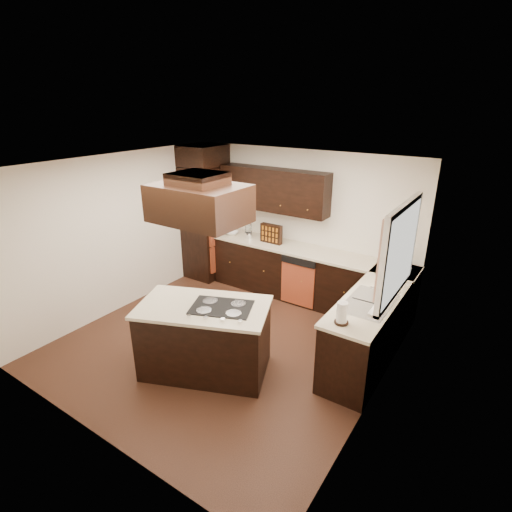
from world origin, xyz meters
name	(u,v)px	position (x,y,z in m)	size (l,w,h in m)	color
floor	(227,342)	(0.00, 0.00, -0.01)	(4.20, 4.20, 0.02)	#583220
ceiling	(222,165)	(0.00, 0.00, 2.51)	(4.20, 4.20, 0.02)	silver
wall_back	(299,223)	(0.00, 2.11, 1.25)	(4.20, 0.02, 2.50)	white
wall_front	(82,334)	(0.00, -2.11, 1.25)	(4.20, 0.02, 2.50)	white
wall_left	(120,234)	(-2.11, 0.00, 1.25)	(0.02, 4.20, 2.50)	white
wall_right	(384,303)	(2.11, 0.00, 1.25)	(0.02, 4.20, 2.50)	white
oven_column	(206,223)	(-1.78, 1.71, 1.06)	(0.65, 0.75, 2.12)	black
wall_oven_face	(220,223)	(-1.43, 1.71, 1.12)	(0.05, 0.62, 0.78)	#B34827
base_cabinets_back	(291,272)	(0.03, 1.80, 0.44)	(2.93, 0.60, 0.88)	black
base_cabinets_right	(374,324)	(1.80, 0.90, 0.44)	(0.60, 2.40, 0.88)	black
countertop_back	(291,248)	(0.03, 1.79, 0.90)	(2.93, 0.63, 0.04)	beige
countertop_right	(377,293)	(1.79, 0.90, 0.90)	(0.63, 2.40, 0.04)	beige
upper_cabinets	(273,190)	(-0.43, 1.93, 1.81)	(2.00, 0.34, 0.72)	black
dishwasher_front	(298,285)	(0.33, 1.50, 0.40)	(0.60, 0.05, 0.72)	#B34827
window_frame	(399,251)	(2.07, 0.55, 1.65)	(0.06, 1.32, 1.12)	white
window_pane	(402,252)	(2.10, 0.55, 1.65)	(0.00, 1.20, 1.00)	white
curtain_left	(383,258)	(2.01, 0.13, 1.70)	(0.02, 0.34, 0.90)	beige
curtain_right	(404,236)	(2.01, 0.97, 1.70)	(0.02, 0.34, 0.90)	beige
sink_rim	(369,302)	(1.80, 0.55, 0.92)	(0.52, 0.84, 0.01)	silver
island	(205,340)	(0.15, -0.64, 0.44)	(1.52, 0.83, 0.88)	black
island_top	(203,307)	(0.15, -0.64, 0.90)	(1.58, 0.89, 0.04)	beige
cooktop	(222,307)	(0.37, -0.55, 0.93)	(0.72, 0.48, 0.01)	black
range_hood	(199,203)	(0.10, -0.55, 2.16)	(1.05, 0.72, 0.42)	black
hood_duct	(198,179)	(0.10, -0.55, 2.44)	(0.55, 0.50, 0.13)	black
blender_base	(249,235)	(-0.83, 1.76, 0.97)	(0.15, 0.15, 0.10)	silver
blender_pitcher	(248,226)	(-0.83, 1.76, 1.15)	(0.13, 0.13, 0.26)	silver
spice_rack	(271,234)	(-0.35, 1.76, 1.09)	(0.40, 0.10, 0.33)	black
mixing_bowl	(232,233)	(-1.19, 1.74, 0.95)	(0.23, 0.23, 0.06)	white
soap_bottle	(387,277)	(1.81, 1.21, 1.02)	(0.09, 0.09, 0.20)	white
paper_towel	(342,313)	(1.70, -0.10, 1.05)	(0.12, 0.12, 0.26)	white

